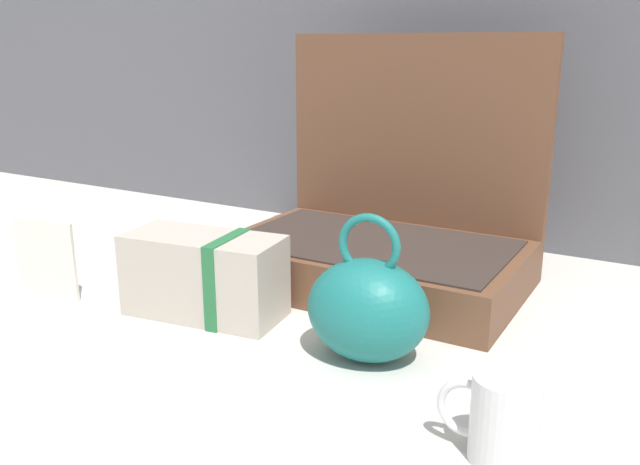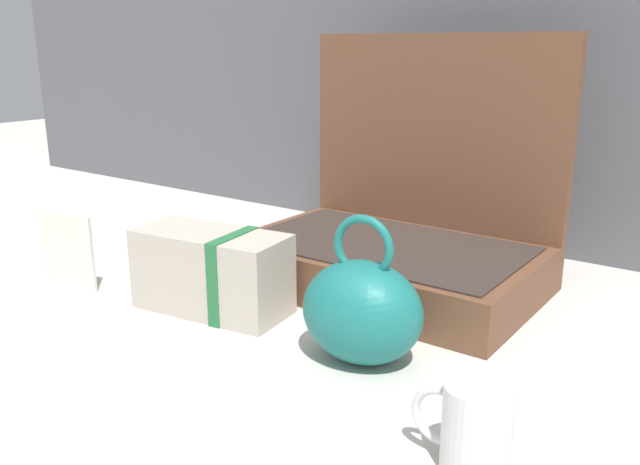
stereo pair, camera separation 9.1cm
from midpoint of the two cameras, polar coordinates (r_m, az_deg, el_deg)
ground_plane at (r=0.97m, az=4.42°, el=-8.79°), size 6.00×6.00×0.00m
open_suitcase at (r=1.16m, az=9.17°, el=0.02°), size 0.50×0.33×0.43m
teal_pouch_handbag at (r=0.87m, az=6.69°, el=-6.77°), size 0.18×0.14×0.20m
cream_toiletry_bag at (r=1.03m, az=-6.72°, el=-3.46°), size 0.25×0.14×0.13m
coffee_mug at (r=0.69m, az=17.05°, el=-15.97°), size 0.11×0.07×0.09m
info_card_left at (r=1.19m, az=-19.08°, el=-1.53°), size 0.12×0.02×0.13m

